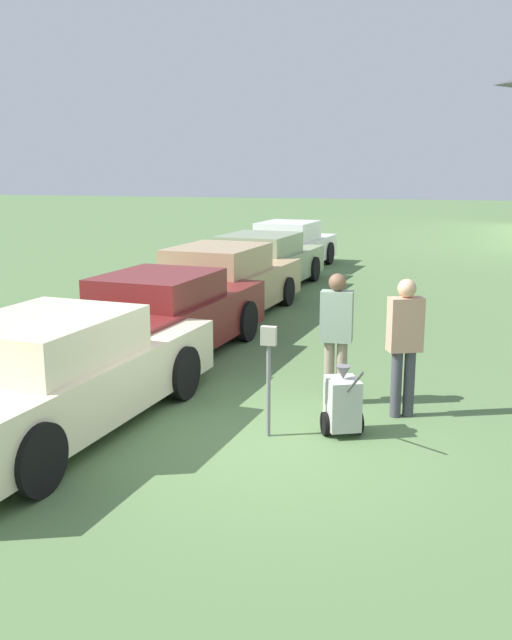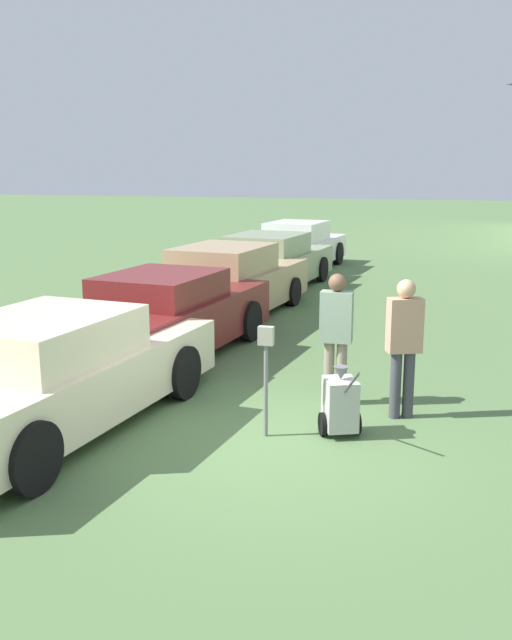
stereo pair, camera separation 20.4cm
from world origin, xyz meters
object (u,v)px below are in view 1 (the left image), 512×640
at_px(parked_car_sage, 261,263).
at_px(parked_car_white, 289,247).
at_px(parked_car_tan, 221,284).
at_px(person_worker, 336,330).
at_px(person_supervisor, 405,339).
at_px(parked_car_maroon, 163,317).
at_px(parked_car_cream, 56,377).
at_px(parking_meter, 269,360).
at_px(equipment_cart, 342,403).

distance_m(parked_car_sage, parked_car_white, 3.63).
bearing_deg(parked_car_white, parked_car_tan, -83.30).
height_order(person_worker, person_supervisor, person_supervisor).
height_order(parked_car_tan, parked_car_white, parked_car_tan).
bearing_deg(parked_car_maroon, person_supervisor, -19.51).
bearing_deg(parked_car_sage, parked_car_cream, -83.30).
bearing_deg(parked_car_white, parked_car_cream, -83.30).
height_order(parking_meter, person_supervisor, person_supervisor).
distance_m(parked_car_maroon, person_worker, 3.54).
xyz_separation_m(parked_car_white, equipment_cart, (3.34, -13.32, -0.29)).
bearing_deg(parked_car_cream, person_worker, 36.98).
distance_m(parking_meter, person_worker, 1.50).
distance_m(parked_car_white, person_worker, 12.61).
bearing_deg(person_supervisor, person_worker, -41.06).
xyz_separation_m(parked_car_maroon, parked_car_tan, (-0.00, 3.32, 0.01)).
bearing_deg(parked_car_sage, parked_car_white, 96.70).
relative_size(parked_car_cream, person_worker, 2.95).
bearing_deg(person_supervisor, parked_car_sage, -88.36).
xyz_separation_m(parked_car_cream, parked_car_white, (0.00, 14.03, -0.00)).
height_order(parked_car_tan, parking_meter, parked_car_tan).
bearing_deg(person_supervisor, parked_car_cream, -1.93).
height_order(person_supervisor, equipment_cart, person_supervisor).
distance_m(parked_car_white, parking_meter, 13.82).
distance_m(parked_car_cream, parked_car_tan, 6.81).
bearing_deg(person_worker, parking_meter, 65.01).
bearing_deg(person_worker, parked_car_tan, -59.56).
bearing_deg(person_supervisor, parking_meter, 13.00).
xyz_separation_m(parked_car_white, parking_meter, (2.51, -13.59, 0.26)).
bearing_deg(parked_car_cream, parking_meter, 16.63).
relative_size(person_worker, equipment_cart, 1.77).
bearing_deg(parked_car_cream, parked_car_white, 96.70).
bearing_deg(parked_car_white, equipment_cart, -69.20).
xyz_separation_m(parked_car_cream, equipment_cart, (3.34, 0.71, -0.29)).
bearing_deg(parking_meter, parked_car_cream, -170.08).
bearing_deg(parking_meter, parked_car_sage, 104.12).
distance_m(parked_car_cream, parked_car_sage, 10.40).
relative_size(parked_car_cream, parked_car_maroon, 1.05).
height_order(parked_car_sage, equipment_cart, parked_car_sage).
bearing_deg(parked_car_sage, person_supervisor, -59.03).
xyz_separation_m(person_worker, equipment_cart, (0.24, -1.10, -0.62)).
bearing_deg(parked_car_tan, parked_car_cream, -83.30).
xyz_separation_m(parked_car_maroon, equipment_cart, (3.34, -2.78, -0.30)).
relative_size(parked_car_cream, parked_car_white, 1.08).
distance_m(parked_car_cream, equipment_cart, 3.43).
xyz_separation_m(parked_car_cream, parked_car_maroon, (0.00, 3.48, 0.01)).
height_order(parked_car_maroon, person_supervisor, person_supervisor).
relative_size(parked_car_white, person_worker, 2.74).
bearing_deg(person_supervisor, parked_car_tan, -75.51).
distance_m(parked_car_tan, equipment_cart, 6.96).
height_order(parked_car_white, person_worker, person_worker).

